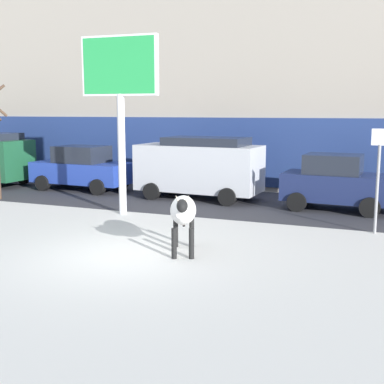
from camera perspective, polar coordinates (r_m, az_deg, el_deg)
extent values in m
plane|color=silver|center=(11.62, -7.73, -7.27)|extent=(120.00, 120.00, 0.00)
cube|color=#333338|center=(18.20, 3.60, -1.15)|extent=(60.00, 5.60, 0.01)
cube|color=#A39989|center=(23.83, 8.36, 16.92)|extent=(44.00, 6.00, 13.00)
cube|color=navy|center=(20.73, 6.11, 4.55)|extent=(43.12, 0.10, 2.80)
ellipsoid|color=silver|center=(11.57, -1.01, -2.04)|extent=(1.07, 1.52, 0.64)
ellipsoid|color=black|center=(11.66, -1.81, -1.71)|extent=(0.46, 0.62, 0.40)
cylinder|color=black|center=(11.24, -0.06, -5.89)|extent=(0.12, 0.12, 0.70)
cylinder|color=black|center=(11.25, -2.05, -5.88)|extent=(0.12, 0.12, 0.70)
cylinder|color=black|center=(12.19, -0.03, -4.68)|extent=(0.12, 0.12, 0.70)
cylinder|color=black|center=(12.20, -1.87, -4.68)|extent=(0.12, 0.12, 0.70)
cylinder|color=silver|center=(10.80, -1.10, -1.89)|extent=(0.42, 0.54, 0.44)
ellipsoid|color=black|center=(10.56, -1.13, -1.59)|extent=(0.38, 0.50, 0.28)
cone|color=beige|center=(10.57, -0.53, -0.70)|extent=(0.13, 0.10, 0.15)
cone|color=beige|center=(10.58, -1.72, -0.70)|extent=(0.13, 0.10, 0.15)
cylinder|color=black|center=(12.27, -0.94, -2.59)|extent=(0.06, 0.06, 0.60)
ellipsoid|color=beige|center=(11.80, -0.99, -3.31)|extent=(0.33, 0.35, 0.20)
cylinder|color=silver|center=(16.02, -8.01, 4.21)|extent=(0.24, 0.24, 3.80)
cube|color=silver|center=(16.02, -8.24, 14.05)|extent=(2.53, 0.33, 1.82)
cube|color=green|center=(15.99, -8.29, 14.06)|extent=(2.41, 0.28, 1.70)
cylinder|color=black|center=(23.89, -18.66, 1.65)|extent=(0.65, 0.25, 0.64)
cube|color=#233D9E|center=(21.38, -12.39, 2.21)|extent=(4.28, 1.96, 0.84)
cube|color=#1E232D|center=(21.31, -12.46, 4.24)|extent=(2.07, 1.64, 0.68)
cylinder|color=black|center=(21.39, -8.00, 1.20)|extent=(0.65, 0.25, 0.64)
cylinder|color=black|center=(19.94, -10.70, 0.55)|extent=(0.65, 0.25, 0.64)
cylinder|color=black|center=(22.95, -13.78, 1.57)|extent=(0.65, 0.25, 0.64)
cylinder|color=black|center=(21.61, -16.65, 0.98)|extent=(0.65, 0.25, 0.64)
cube|color=#B7BABF|center=(18.72, 0.78, 2.77)|extent=(4.69, 2.12, 1.70)
cube|color=#1E232D|center=(18.51, 1.64, 5.80)|extent=(3.08, 1.81, 0.30)
cylinder|color=black|center=(19.18, 6.01, 0.32)|extent=(0.65, 0.25, 0.64)
cylinder|color=black|center=(17.41, 4.04, -0.57)|extent=(0.65, 0.25, 0.64)
cylinder|color=black|center=(20.31, -2.03, 0.86)|extent=(0.65, 0.25, 0.64)
cylinder|color=black|center=(18.64, -4.61, 0.08)|extent=(0.65, 0.25, 0.64)
cube|color=#19234C|center=(17.33, 16.19, 0.54)|extent=(3.58, 1.87, 0.90)
cube|color=#1E232D|center=(17.25, 15.81, 3.10)|extent=(1.87, 1.58, 0.64)
cylinder|color=black|center=(18.12, 20.07, -0.73)|extent=(0.65, 0.25, 0.64)
cylinder|color=black|center=(16.45, 19.61, -1.68)|extent=(0.65, 0.25, 0.64)
cylinder|color=black|center=(18.41, 13.01, -0.25)|extent=(0.65, 0.25, 0.64)
cylinder|color=black|center=(16.77, 11.85, -1.13)|extent=(0.65, 0.25, 0.64)
cylinder|color=#282833|center=(22.33, -4.94, 1.91)|extent=(0.24, 0.24, 0.88)
cube|color=#232328|center=(22.24, -4.97, 3.85)|extent=(0.36, 0.22, 0.64)
sphere|color=#9E7051|center=(22.20, -4.99, 4.95)|extent=(0.20, 0.20, 0.20)
cylinder|color=#282833|center=(20.76, 5.95, 1.34)|extent=(0.24, 0.24, 0.88)
cube|color=maroon|center=(20.67, 5.99, 3.42)|extent=(0.36, 0.22, 0.64)
sphere|color=tan|center=(20.63, 6.01, 4.61)|extent=(0.20, 0.20, 0.20)
cylinder|color=gray|center=(14.26, 20.35, 0.26)|extent=(0.08, 0.08, 2.40)
cube|color=silver|center=(14.12, 20.67, 5.88)|extent=(0.44, 0.04, 0.44)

